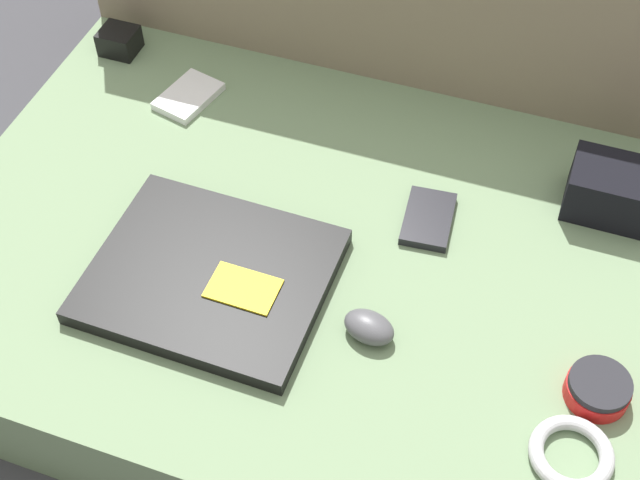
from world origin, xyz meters
The scene contains 10 objects.
ground_plane centered at (0.00, 0.00, 0.00)m, with size 8.00×8.00×0.00m, color #38383D.
couch_seat centered at (0.00, 0.00, 0.07)m, with size 1.07×0.73×0.14m.
laptop centered at (-0.12, -0.10, 0.15)m, with size 0.31×0.26×0.03m.
computer_mouse centered at (0.10, -0.11, 0.16)m, with size 0.08×0.06×0.03m.
speaker_puck centered at (0.39, -0.10, 0.16)m, with size 0.08×0.08×0.03m.
phone_silver centered at (0.13, 0.10, 0.15)m, with size 0.07×0.11×0.01m.
phone_black centered at (-0.30, 0.22, 0.15)m, with size 0.09×0.12×0.01m.
camera_pouch centered at (0.36, 0.21, 0.18)m, with size 0.13×0.09×0.07m.
charger_brick centered at (-0.46, 0.29, 0.16)m, with size 0.06×0.05×0.04m.
cable_coil centered at (0.37, -0.19, 0.15)m, with size 0.10×0.10×0.02m.
Camera 1 is at (0.26, -0.72, 1.08)m, focal length 50.00 mm.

